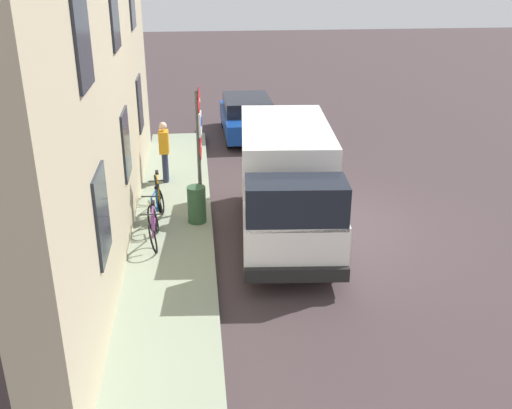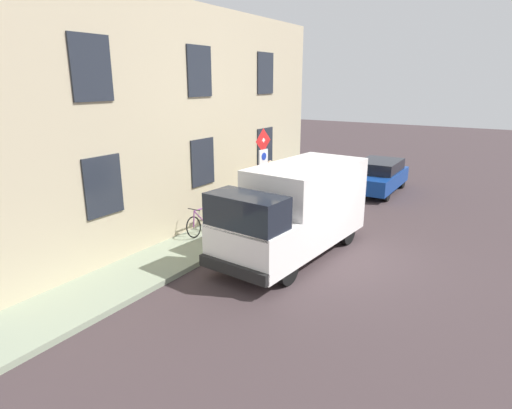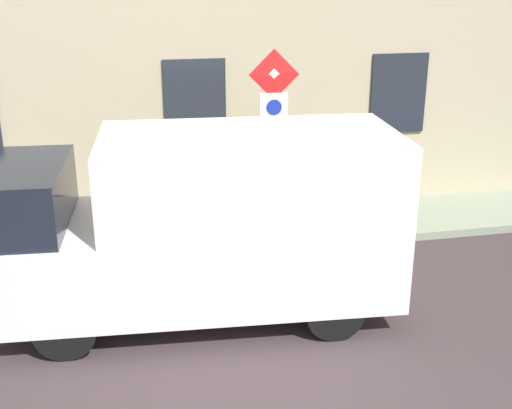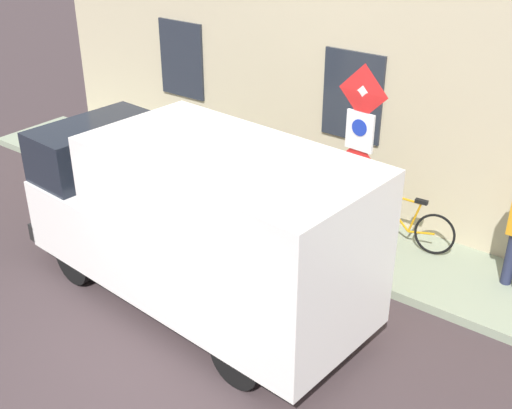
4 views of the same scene
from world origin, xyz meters
TOP-DOWN VIEW (x-y plane):
  - ground_plane at (0.00, 0.00)m, footprint 80.00×80.00m
  - sidewalk_slab at (3.70, 0.00)m, footprint 1.86×16.03m
  - building_facade at (4.98, 0.00)m, footprint 0.75×14.03m
  - sign_post_stacked at (2.97, -1.04)m, footprint 0.17×0.56m
  - delivery_van at (1.06, 0.34)m, footprint 2.40×5.47m
  - bicycle_orange at (4.08, -1.36)m, footprint 0.46×1.72m
  - bicycle_blue at (4.08, -0.35)m, footprint 0.47×1.72m
  - bicycle_purple at (4.08, 0.66)m, footprint 0.46×1.71m
  - litter_bin at (3.12, -0.32)m, footprint 0.44×0.44m

SIDE VIEW (x-z plane):
  - ground_plane at x=0.00m, z-range 0.00..0.00m
  - sidewalk_slab at x=3.70m, z-range 0.00..0.14m
  - bicycle_orange at x=4.08m, z-range 0.07..0.95m
  - bicycle_blue at x=4.08m, z-range 0.07..0.96m
  - bicycle_purple at x=4.08m, z-range 0.07..0.95m
  - litter_bin at x=3.12m, z-range 0.14..1.04m
  - delivery_van at x=1.06m, z-range 0.08..2.58m
  - sign_post_stacked at x=2.97m, z-range 0.58..3.63m
  - building_facade at x=4.98m, z-range 0.00..6.98m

